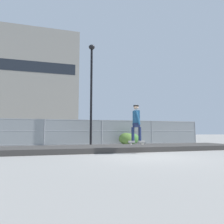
% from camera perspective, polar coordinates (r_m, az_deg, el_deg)
% --- Properties ---
extents(ground_plane, '(120.00, 120.00, 0.00)m').
position_cam_1_polar(ground_plane, '(7.94, 9.80, -12.30)').
color(ground_plane, gray).
extents(gravel_berm, '(12.26, 2.58, 0.23)m').
position_cam_1_polar(gravel_berm, '(10.31, 3.56, -10.20)').
color(gravel_berm, '#3D3A38').
rests_on(gravel_berm, ground_plane).
extents(skateboard, '(0.82, 0.29, 0.07)m').
position_cam_1_polar(skateboard, '(8.75, 7.01, -8.79)').
color(skateboard, black).
extents(skater, '(0.73, 0.60, 1.65)m').
position_cam_1_polar(skater, '(8.75, 6.93, -2.64)').
color(skater, '#B2ADA8').
rests_on(skater, skateboard).
extents(chain_fence, '(16.75, 0.06, 1.85)m').
position_cam_1_polar(chain_fence, '(15.31, -2.88, -5.70)').
color(chain_fence, gray).
rests_on(chain_fence, ground_plane).
extents(street_lamp, '(0.44, 0.44, 7.31)m').
position_cam_1_polar(street_lamp, '(14.62, -5.91, 8.46)').
color(street_lamp, black).
rests_on(street_lamp, ground_plane).
extents(parked_car_near, '(4.51, 2.17, 1.66)m').
position_cam_1_polar(parked_car_near, '(17.91, -13.14, -5.87)').
color(parked_car_near, navy).
rests_on(parked_car_near, ground_plane).
extents(library_building, '(22.82, 14.02, 24.96)m').
position_cam_1_polar(library_building, '(54.96, -22.21, 6.81)').
color(library_building, gray).
rests_on(library_building, ground_plane).
extents(shrub_left, '(1.12, 0.91, 0.86)m').
position_cam_1_polar(shrub_left, '(14.83, 4.10, -7.63)').
color(shrub_left, '#567A33').
rests_on(shrub_left, ground_plane).
extents(shrub_center, '(1.09, 0.89, 0.84)m').
position_cam_1_polar(shrub_center, '(15.27, 5.67, -7.60)').
color(shrub_center, '#477F38').
rests_on(shrub_center, ground_plane).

